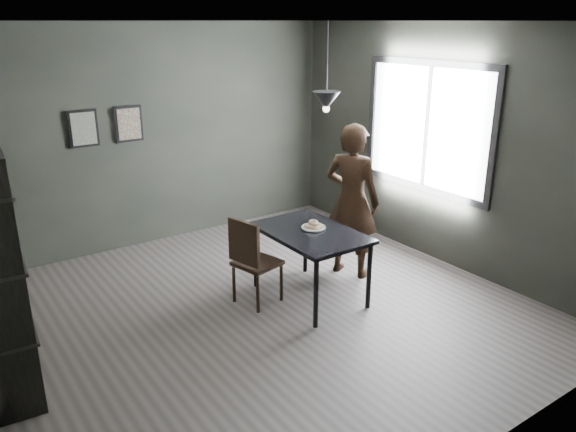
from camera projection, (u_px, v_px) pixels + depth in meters
ground at (263, 312)px, 5.71m from camera, size 5.00×5.00×0.00m
back_wall at (156, 136)px, 7.18m from camera, size 5.00×0.10×2.80m
ceiling at (258, 21)px, 4.78m from camera, size 5.00×5.00×0.02m
window_assembly at (427, 127)px, 6.67m from camera, size 0.04×1.96×1.56m
cafe_table at (311, 238)px, 5.81m from camera, size 0.80×1.20×0.75m
white_plate at (313, 228)px, 5.85m from camera, size 0.23×0.23×0.01m
donut_pile at (313, 225)px, 5.84m from camera, size 0.19×0.19×0.08m
woman at (352, 201)px, 6.31m from camera, size 0.65×0.76×1.77m
wood_chair at (251, 257)px, 5.70m from camera, size 0.49×0.49×0.94m
pendant_lamp at (326, 101)px, 5.57m from camera, size 0.28×0.28×0.86m
framed_print_left at (83, 129)px, 6.60m from camera, size 0.34×0.04×0.44m
framed_print_right at (129, 124)px, 6.90m from camera, size 0.34×0.04×0.44m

